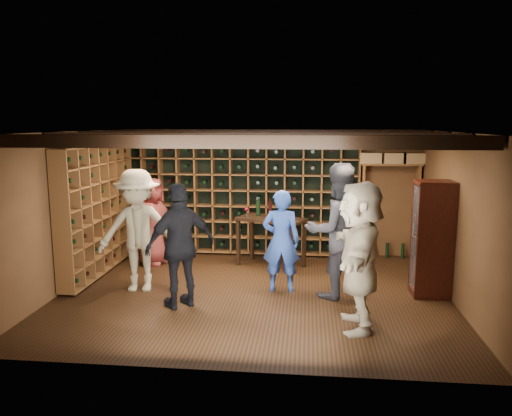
# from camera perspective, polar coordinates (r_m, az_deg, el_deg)

# --- Properties ---
(ground) EXTENTS (6.00, 6.00, 0.00)m
(ground) POSITION_cam_1_polar(r_m,az_deg,el_deg) (7.94, -0.29, -9.69)
(ground) COLOR black
(ground) RESTS_ON ground
(room_shell) EXTENTS (6.00, 6.00, 6.00)m
(room_shell) POSITION_cam_1_polar(r_m,az_deg,el_deg) (7.54, -0.26, 8.07)
(room_shell) COLOR #52341C
(room_shell) RESTS_ON ground
(wine_rack_back) EXTENTS (4.65, 0.30, 2.20)m
(wine_rack_back) POSITION_cam_1_polar(r_m,az_deg,el_deg) (9.97, -1.83, 1.16)
(wine_rack_back) COLOR brown
(wine_rack_back) RESTS_ON ground
(wine_rack_left) EXTENTS (0.30, 2.65, 2.20)m
(wine_rack_left) POSITION_cam_1_polar(r_m,az_deg,el_deg) (9.16, -17.60, -0.08)
(wine_rack_left) COLOR brown
(wine_rack_left) RESTS_ON ground
(crate_shelf) EXTENTS (1.20, 0.32, 2.07)m
(crate_shelf) POSITION_cam_1_polar(r_m,az_deg,el_deg) (9.94, 15.17, 3.23)
(crate_shelf) COLOR brown
(crate_shelf) RESTS_ON ground
(display_cabinet) EXTENTS (0.55, 0.50, 1.75)m
(display_cabinet) POSITION_cam_1_polar(r_m,az_deg,el_deg) (8.07, 19.44, -3.60)
(display_cabinet) COLOR black
(display_cabinet) RESTS_ON ground
(man_blue_shirt) EXTENTS (0.59, 0.39, 1.62)m
(man_blue_shirt) POSITION_cam_1_polar(r_m,az_deg,el_deg) (7.84, 2.89, -3.78)
(man_blue_shirt) COLOR navy
(man_blue_shirt) RESTS_ON ground
(man_grey_suit) EXTENTS (1.20, 1.07, 2.05)m
(man_grey_suit) POSITION_cam_1_polar(r_m,az_deg,el_deg) (7.63, 9.22, -2.60)
(man_grey_suit) COLOR black
(man_grey_suit) RESTS_ON ground
(guest_red_floral) EXTENTS (0.66, 0.88, 1.63)m
(guest_red_floral) POSITION_cam_1_polar(r_m,az_deg,el_deg) (9.53, -11.71, -1.49)
(guest_red_floral) COLOR maroon
(guest_red_floral) RESTS_ON ground
(guest_woman_black) EXTENTS (1.10, 1.02, 1.81)m
(guest_woman_black) POSITION_cam_1_polar(r_m,az_deg,el_deg) (7.22, -8.61, -4.30)
(guest_woman_black) COLOR black
(guest_woman_black) RESTS_ON ground
(guest_khaki) EXTENTS (1.32, 0.85, 1.93)m
(guest_khaki) POSITION_cam_1_polar(r_m,az_deg,el_deg) (8.05, -13.35, -2.54)
(guest_khaki) COLOR gray
(guest_khaki) RESTS_ON ground
(guest_beige) EXTENTS (0.60, 1.80, 1.93)m
(guest_beige) POSITION_cam_1_polar(r_m,az_deg,el_deg) (6.52, 11.74, -5.38)
(guest_beige) COLOR tan
(guest_beige) RESTS_ON ground
(tasting_table) EXTENTS (1.36, 1.05, 1.20)m
(tasting_table) POSITION_cam_1_polar(r_m,az_deg,el_deg) (9.16, 1.72, -1.81)
(tasting_table) COLOR black
(tasting_table) RESTS_ON ground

